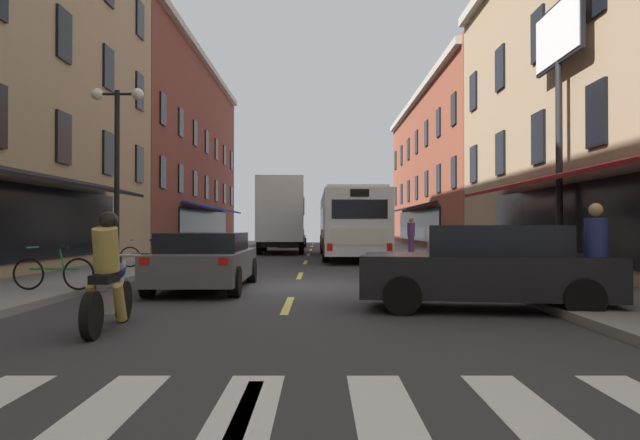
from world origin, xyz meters
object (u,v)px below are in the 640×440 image
(billboard_sign, at_px, (560,65))
(bicycle_mid, at_px, (55,272))
(sedan_near, at_px, (207,260))
(sedan_mid, at_px, (489,267))
(transit_bus, at_px, (351,223))
(sedan_far, at_px, (294,238))
(pedestrian_mid, at_px, (598,254))
(box_truck, at_px, (283,216))
(street_lamp_twin, at_px, (118,171))
(motorcycle_rider, at_px, (110,280))
(bicycle_near, at_px, (148,256))
(pedestrian_far, at_px, (412,235))

(billboard_sign, relative_size, bicycle_mid, 4.30)
(sedan_near, relative_size, sedan_mid, 1.05)
(transit_bus, xyz_separation_m, sedan_far, (-3.35, 14.66, -0.95))
(sedan_near, relative_size, pedestrian_mid, 2.75)
(sedan_far, bearing_deg, sedan_near, -91.34)
(box_truck, relative_size, bicycle_mid, 4.29)
(pedestrian_mid, bearing_deg, billboard_sign, 165.13)
(street_lamp_twin, bearing_deg, motorcycle_rider, -71.57)
(bicycle_near, height_order, pedestrian_far, pedestrian_far)
(motorcycle_rider, bearing_deg, bicycle_mid, 122.98)
(billboard_sign, relative_size, pedestrian_mid, 4.37)
(box_truck, height_order, sedan_far, box_truck)
(motorcycle_rider, bearing_deg, box_truck, 88.01)
(billboard_sign, height_order, motorcycle_rider, billboard_sign)
(pedestrian_far, bearing_deg, pedestrian_mid, -33.90)
(sedan_near, xyz_separation_m, pedestrian_far, (7.01, 14.52, 0.37))
(transit_bus, xyz_separation_m, pedestrian_mid, (3.10, -18.02, -0.60))
(sedan_mid, distance_m, street_lamp_twin, 10.37)
(motorcycle_rider, distance_m, pedestrian_far, 21.17)
(sedan_mid, bearing_deg, sedan_far, 98.66)
(sedan_far, distance_m, bicycle_near, 23.49)
(billboard_sign, distance_m, sedan_mid, 8.34)
(bicycle_near, distance_m, pedestrian_far, 13.49)
(sedan_near, distance_m, sedan_mid, 6.47)
(pedestrian_mid, bearing_deg, transit_bus, -167.59)
(sedan_mid, height_order, pedestrian_mid, pedestrian_mid)
(motorcycle_rider, xyz_separation_m, bicycle_mid, (-2.55, 3.93, -0.21))
(pedestrian_far, bearing_deg, sedan_far, 169.87)
(sedan_mid, xyz_separation_m, motorcycle_rider, (-5.85, -2.03, -0.03))
(box_truck, bearing_deg, bicycle_near, -104.80)
(transit_bus, bearing_deg, pedestrian_mid, -80.23)
(transit_bus, xyz_separation_m, sedan_mid, (1.53, -17.34, -0.86))
(transit_bus, relative_size, pedestrian_mid, 7.26)
(sedan_far, height_order, street_lamp_twin, street_lamp_twin)
(billboard_sign, bearing_deg, pedestrian_mid, -107.50)
(box_truck, distance_m, sedan_mid, 22.65)
(pedestrian_far, height_order, street_lamp_twin, street_lamp_twin)
(motorcycle_rider, relative_size, pedestrian_far, 1.18)
(motorcycle_rider, height_order, pedestrian_far, pedestrian_far)
(billboard_sign, distance_m, pedestrian_mid, 8.15)
(pedestrian_far, bearing_deg, sedan_mid, -38.94)
(transit_bus, bearing_deg, billboard_sign, -66.62)
(sedan_near, relative_size, sedan_far, 1.08)
(transit_bus, xyz_separation_m, pedestrian_far, (2.99, 0.50, -0.56))
(motorcycle_rider, bearing_deg, street_lamp_twin, 108.43)
(pedestrian_mid, bearing_deg, sedan_near, -116.72)
(sedan_far, relative_size, pedestrian_far, 2.44)
(bicycle_near, xyz_separation_m, pedestrian_mid, (10.10, -9.48, 0.51))
(sedan_far, distance_m, motorcycle_rider, 34.04)
(sedan_far, height_order, bicycle_near, sedan_far)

